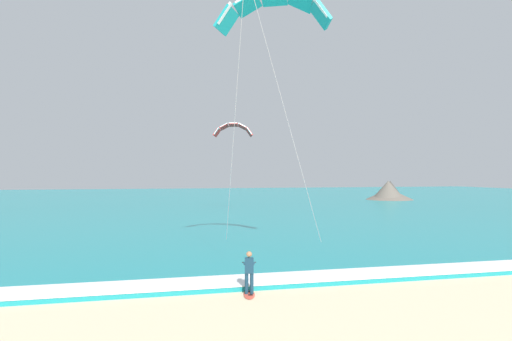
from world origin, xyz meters
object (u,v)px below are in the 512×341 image
surfboard (249,294)px  kite_primary (273,8)px  kite_distant (233,129)px  kitesurfer (249,271)px

surfboard → kite_primary: size_ratio=0.11×
surfboard → kite_primary: bearing=65.8°
kite_distant → kitesurfer: bearing=-99.5°
kite_primary → kite_distant: 28.37m
kitesurfer → kite_distant: 35.33m
kitesurfer → kite_primary: bearing=65.8°
kite_primary → surfboard: bearing=-114.2°
surfboard → kitesurfer: kitesurfer is taller
kite_primary → kite_distant: (3.06, 27.98, -3.58)m
kitesurfer → kite_primary: (2.58, 5.72, 12.54)m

